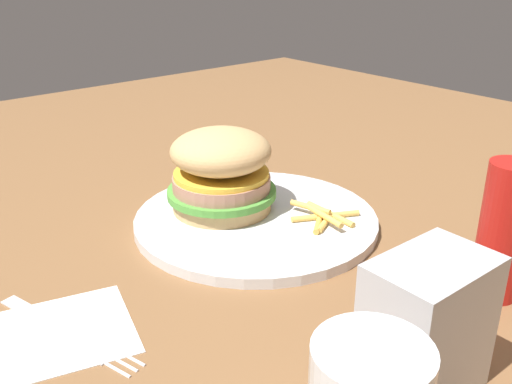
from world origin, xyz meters
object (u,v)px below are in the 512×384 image
fork (67,330)px  napkin_dispenser (426,328)px  ketchup_bottle (503,231)px  plate (256,220)px  sandwich (221,170)px  napkin (66,331)px  fries_pile (323,216)px

fork → napkin_dispenser: napkin_dispenser is taller
fork → ketchup_bottle: (0.34, -0.20, 0.06)m
plate → ketchup_bottle: 0.28m
sandwich → fork: sandwich is taller
fork → ketchup_bottle: bearing=-31.3°
sandwich → napkin: sandwich is taller
plate → fries_pile: fries_pile is taller
fries_pile → napkin_dispenser: size_ratio=0.77×
napkin → napkin_dispenser: size_ratio=1.01×
napkin → ketchup_bottle: bearing=-31.5°
plate → fries_pile: (0.05, -0.06, 0.01)m
napkin_dispenser → fork: bearing=127.9°
sandwich → napkin_dispenser: (-0.07, -0.33, -0.01)m
sandwich → fork: bearing=-157.9°
fries_pile → sandwich: bearing=124.0°
fries_pile → napkin_dispenser: 0.27m
fries_pile → napkin: fries_pile is taller
napkin → fries_pile: bearing=-1.2°
sandwich → napkin_dispenser: bearing=-101.6°
sandwich → napkin_dispenser: 0.34m
fries_pile → napkin: (-0.31, 0.01, -0.02)m
plate → fork: 0.27m
ketchup_bottle → fork: bearing=148.7°
fork → sandwich: bearing=22.1°
fries_pile → ketchup_bottle: bearing=-83.0°
fries_pile → ketchup_bottle: size_ratio=0.63×
fork → napkin_dispenser: bearing=-53.5°
napkin → ketchup_bottle: (0.34, -0.21, 0.07)m
plate → sandwich: bearing=113.6°
plate → napkin_dispenser: 0.31m
sandwich → ketchup_bottle: 0.32m
plate → fries_pile: size_ratio=3.42×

